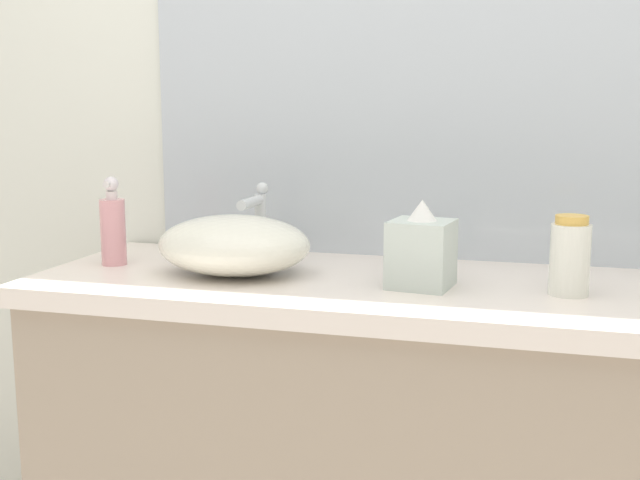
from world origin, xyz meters
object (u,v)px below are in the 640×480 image
lotion_bottle (570,257)px  tissue_box (421,250)px  sink_basin (234,245)px  soap_dispenser (113,228)px

lotion_bottle → tissue_box: size_ratio=0.88×
sink_basin → lotion_bottle: size_ratio=2.15×
sink_basin → lotion_bottle: (0.67, -0.00, 0.01)m
sink_basin → soap_dispenser: soap_dispenser is taller
soap_dispenser → tissue_box: size_ratio=1.15×
soap_dispenser → tissue_box: (0.69, -0.03, -0.01)m
soap_dispenser → tissue_box: 0.69m
soap_dispenser → lotion_bottle: size_ratio=1.31×
lotion_bottle → tissue_box: 0.28m
tissue_box → sink_basin: bearing=178.4°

